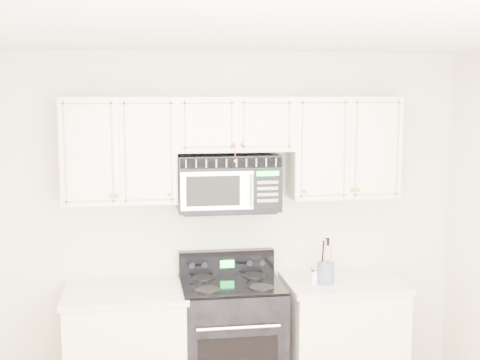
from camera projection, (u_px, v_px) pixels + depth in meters
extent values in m
cube|color=silver|center=(282.00, 30.00, 3.20)|extent=(3.50, 3.50, 0.01)
cube|color=beige|center=(231.00, 225.00, 5.08)|extent=(3.50, 0.01, 2.60)
cube|color=white|center=(127.00, 355.00, 4.77)|extent=(0.82, 0.63, 0.88)
cube|color=beige|center=(125.00, 293.00, 4.71)|extent=(0.86, 0.65, 0.04)
cube|color=white|center=(342.00, 342.00, 5.01)|extent=(0.82, 0.63, 0.88)
cube|color=beige|center=(344.00, 283.00, 4.95)|extent=(0.86, 0.65, 0.04)
cube|color=black|center=(232.00, 346.00, 4.88)|extent=(0.73, 0.62, 0.92)
cylinder|color=silver|center=(239.00, 328.00, 4.52)|extent=(0.57, 0.02, 0.02)
cube|color=black|center=(231.00, 284.00, 4.82)|extent=(0.73, 0.62, 0.02)
cube|color=black|center=(226.00, 262.00, 5.08)|extent=(0.73, 0.08, 0.19)
cube|color=#15EE3C|center=(227.00, 264.00, 5.03)|extent=(0.11, 0.00, 0.06)
cube|color=white|center=(119.00, 150.00, 4.72)|extent=(0.80, 0.33, 0.75)
cube|color=white|center=(343.00, 147.00, 4.97)|extent=(0.80, 0.33, 0.75)
cube|color=white|center=(234.00, 124.00, 4.82)|extent=(0.84, 0.33, 0.39)
sphere|color=#B7872C|center=(117.00, 196.00, 4.57)|extent=(0.03, 0.03, 0.03)
sphere|color=#B7872C|center=(169.00, 194.00, 4.62)|extent=(0.03, 0.03, 0.03)
sphere|color=#B7872C|center=(304.00, 191.00, 4.77)|extent=(0.03, 0.03, 0.03)
sphere|color=#B7872C|center=(353.00, 190.00, 4.83)|extent=(0.03, 0.03, 0.03)
sphere|color=#B7872C|center=(234.00, 145.00, 4.65)|extent=(0.03, 0.03, 0.03)
sphere|color=#B7872C|center=(242.00, 144.00, 4.66)|extent=(0.03, 0.03, 0.03)
cylinder|color=red|center=(235.00, 152.00, 4.66)|extent=(0.00, 0.00, 0.11)
sphere|color=#B7872C|center=(235.00, 161.00, 4.66)|extent=(0.04, 0.04, 0.04)
cube|color=black|center=(228.00, 182.00, 4.85)|extent=(0.73, 0.37, 0.41)
cube|color=#A19784|center=(231.00, 163.00, 4.65)|extent=(0.71, 0.01, 0.07)
cube|color=silver|center=(217.00, 191.00, 4.65)|extent=(0.51, 0.01, 0.27)
cube|color=black|center=(213.00, 191.00, 4.64)|extent=(0.38, 0.01, 0.21)
cube|color=black|center=(268.00, 190.00, 4.71)|extent=(0.20, 0.01, 0.27)
cube|color=#15EE3C|center=(268.00, 174.00, 4.69)|extent=(0.16, 0.00, 0.03)
cylinder|color=silver|center=(252.00, 191.00, 4.66)|extent=(0.02, 0.02, 0.23)
cylinder|color=slate|center=(326.00, 273.00, 4.85)|extent=(0.13, 0.13, 0.16)
cylinder|color=#B47956|center=(330.00, 262.00, 4.85)|extent=(0.01, 0.01, 0.27)
cylinder|color=black|center=(322.00, 260.00, 4.87)|extent=(0.01, 0.01, 0.29)
cylinder|color=#B47956|center=(325.00, 261.00, 4.81)|extent=(0.01, 0.01, 0.31)
cylinder|color=white|center=(314.00, 278.00, 4.84)|extent=(0.05, 0.05, 0.09)
cylinder|color=silver|center=(315.00, 270.00, 4.83)|extent=(0.05, 0.05, 0.02)
cylinder|color=white|center=(313.00, 275.00, 4.93)|extent=(0.04, 0.04, 0.09)
cylinder|color=silver|center=(313.00, 268.00, 4.92)|extent=(0.04, 0.04, 0.02)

